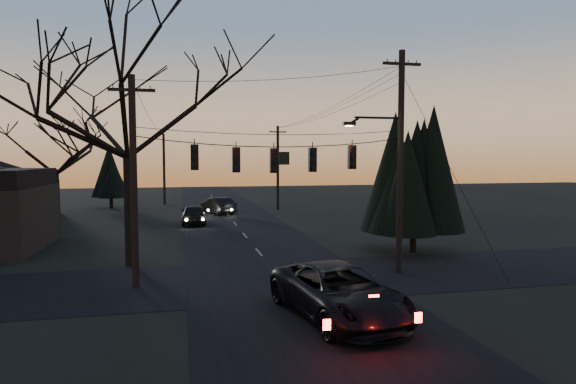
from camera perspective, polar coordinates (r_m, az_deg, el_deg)
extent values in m
cube|color=black|center=(30.77, -4.66, -5.74)|extent=(8.00, 120.00, 0.02)
cube|color=black|center=(21.12, -0.85, -10.24)|extent=(60.00, 7.00, 0.02)
cylinder|color=black|center=(20.45, -1.56, 6.51)|extent=(11.50, 0.04, 0.04)
cylinder|color=black|center=(24.45, -18.34, -2.27)|extent=(0.44, 0.44, 5.24)
cylinder|color=black|center=(27.73, 14.59, -5.27)|extent=(0.36, 0.36, 1.60)
cone|color=black|center=(27.40, 14.71, 1.69)|extent=(4.28, 4.28, 5.93)
cylinder|color=black|center=(40.94, -25.74, -0.91)|extent=(0.44, 0.44, 3.98)
cylinder|color=black|center=(53.72, -20.21, -0.96)|extent=(0.36, 0.36, 1.60)
cone|color=black|center=(53.57, -20.28, 1.95)|extent=(3.78, 3.78, 4.67)
imported|color=black|center=(16.05, 6.03, -11.76)|extent=(3.84, 6.49, 1.69)
imported|color=black|center=(38.95, -11.10, -2.58)|extent=(2.00, 4.72, 1.59)
imported|color=black|center=(45.77, -8.32, -1.62)|extent=(3.30, 4.94, 1.54)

